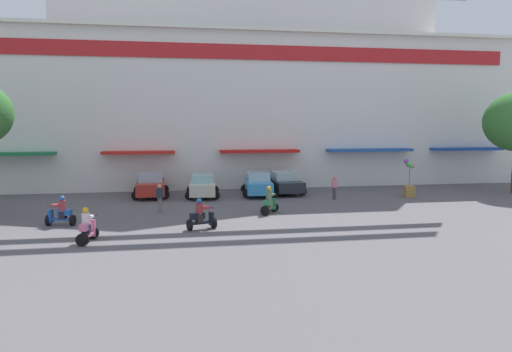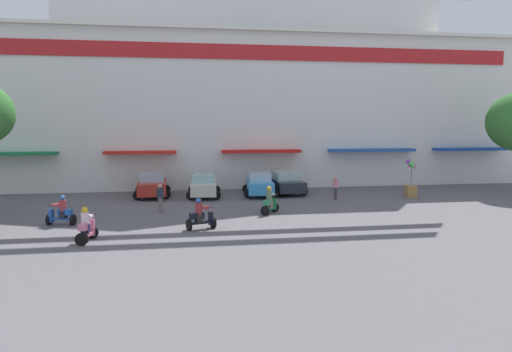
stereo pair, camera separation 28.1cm
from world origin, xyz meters
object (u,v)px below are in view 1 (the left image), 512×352
Objects in this scene: parked_car_2 at (258,184)px; scooter_rider_5 at (201,217)px; scooter_rider_6 at (87,228)px; balloon_vendor_cart at (409,183)px; pedestrian_1 at (160,197)px; parked_car_1 at (203,186)px; pedestrian_0 at (334,186)px; scooter_rider_1 at (269,203)px; parked_car_3 at (284,182)px; scooter_rider_0 at (61,213)px; parked_car_0 at (151,185)px.

parked_car_2 is 2.78× the size of scooter_rider_5.
scooter_rider_6 is 20.99m from balloon_vendor_cart.
pedestrian_1 is at bearing 65.66° from scooter_rider_6.
parked_car_1 is 2.57× the size of pedestrian_0.
scooter_rider_6 reaches higher than scooter_rider_5.
scooter_rider_1 reaches higher than scooter_rider_6.
scooter_rider_5 is at bearing -121.49° from parked_car_3.
balloon_vendor_cart is (14.18, 7.39, 0.31)m from scooter_rider_5.
pedestrian_1 is (-6.40, -5.16, 0.09)m from parked_car_2.
parked_car_1 reaches higher than scooter_rider_0.
pedestrian_0 is at bearing -16.11° from parked_car_1.
pedestrian_0 is (11.65, -3.12, 0.08)m from parked_car_0.
parked_car_0 reaches higher than scooter_rider_0.
parked_car_3 reaches higher than scooter_rider_6.
scooter_rider_5 is (-0.65, -9.59, -0.17)m from parked_car_1.
parked_car_2 is 10.60m from scooter_rider_5.
pedestrian_1 reaches higher than scooter_rider_5.
pedestrian_0 reaches higher than scooter_rider_5.
scooter_rider_6 is (-5.41, -11.23, -0.14)m from parked_car_1.
parked_car_1 is 10.51m from scooter_rider_0.
parked_car_2 is 14.54m from scooter_rider_6.
pedestrian_1 is at bearing -117.38° from parked_car_1.
parked_car_3 is at bearing 7.65° from parked_car_1.
scooter_rider_1 is 0.97× the size of pedestrian_1.
parked_car_2 reaches higher than scooter_rider_0.
scooter_rider_6 is at bearing -129.10° from parked_car_2.
parked_car_2 is 2.66× the size of pedestrian_0.
balloon_vendor_cart is at bearing -12.97° from parked_car_2.
scooter_rider_6 is at bearing -154.51° from balloon_vendor_cart.
pedestrian_0 is at bearing 38.44° from scooter_rider_1.
parked_car_3 is 10.19m from pedestrian_1.
parked_car_3 is 2.79× the size of pedestrian_1.
pedestrian_0 reaches higher than parked_car_1.
pedestrian_0 is at bearing -177.88° from balloon_vendor_cart.
parked_car_2 is 2.69× the size of scooter_rider_1.
balloon_vendor_cart is at bearing 22.21° from scooter_rider_1.
parked_car_2 is at bearing 65.46° from scooter_rider_5.
parked_car_3 is (5.69, 0.76, 0.00)m from parked_car_1.
balloon_vendor_cart is at bearing 25.49° from scooter_rider_6.
parked_car_3 is 16.35m from scooter_rider_6.
scooter_rider_0 is at bearing -145.04° from parked_car_2.
pedestrian_0 is at bearing -28.40° from parked_car_2.
pedestrian_0 is at bearing -15.00° from parked_car_0.
parked_car_0 is at bearing 132.75° from scooter_rider_1.
scooter_rider_0 is 5.24m from pedestrian_1.
scooter_rider_1 is 0.60× the size of balloon_vendor_cart.
scooter_rider_0 is at bearing -161.35° from pedestrian_0.
scooter_rider_0 is at bearing -165.35° from balloon_vendor_cart.
parked_car_2 is 13.40m from scooter_rider_0.
balloon_vendor_cart is (9.77, -2.25, 0.12)m from parked_car_2.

